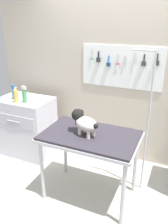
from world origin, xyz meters
name	(u,v)px	position (x,y,z in m)	size (l,w,h in m)	color
ground	(82,208)	(0.00, 0.00, -0.02)	(4.40, 4.00, 0.04)	#A8A69B
rear_wall_panel	(118,85)	(0.01, 1.28, 1.16)	(4.00, 0.11, 2.30)	#BDB19E
grooming_table	(90,140)	(0.00, 0.23, 0.77)	(1.09, 0.69, 0.85)	#B7B7BC
grooming_arm	(146,132)	(0.56, 0.60, 0.82)	(0.30, 0.11, 1.76)	#B7B7BC
dog	(84,122)	(-0.07, 0.21, 0.99)	(0.38, 0.25, 0.28)	silver
counter_left	(27,126)	(-1.30, 0.75, 0.46)	(0.80, 0.58, 0.92)	silver
pump_bottle_white	(25,96)	(-1.19, 0.63, 1.02)	(0.06, 0.06, 0.24)	#4A975D
spray_bottle_short	(14,93)	(-1.42, 0.68, 1.01)	(0.06, 0.06, 0.22)	#2F76B9
conditioner_bottle	(16,96)	(-1.31, 0.58, 1.02)	(0.07, 0.07, 0.23)	gold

